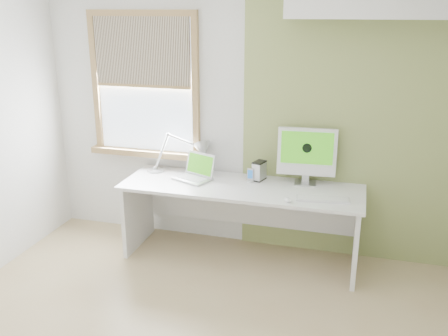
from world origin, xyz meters
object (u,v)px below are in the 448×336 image
(desk_lamp, at_px, (194,152))
(imac, at_px, (307,153))
(external_drive, at_px, (259,171))
(desk, at_px, (243,203))
(laptop, at_px, (196,173))

(desk_lamp, bearing_deg, imac, -1.16)
(external_drive, bearing_deg, desk_lamp, 175.74)
(desk, bearing_deg, laptop, 177.67)
(desk_lamp, height_order, imac, imac)
(laptop, bearing_deg, desk, -2.33)
(laptop, xyz_separation_m, external_drive, (0.59, 0.12, 0.03))
(external_drive, xyz_separation_m, imac, (0.43, 0.03, 0.20))
(desk, xyz_separation_m, external_drive, (0.12, 0.14, 0.29))
(imac, bearing_deg, laptop, -171.53)
(external_drive, bearing_deg, imac, 3.63)
(laptop, bearing_deg, desk_lamp, 113.81)
(desk, height_order, desk_lamp, desk_lamp)
(desk_lamp, xyz_separation_m, external_drive, (0.66, -0.05, -0.11))
(laptop, relative_size, imac, 0.77)
(desk, bearing_deg, imac, 17.11)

